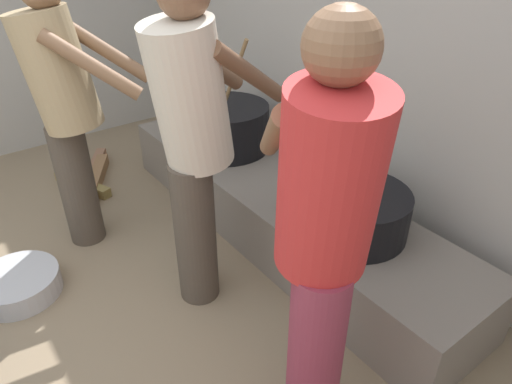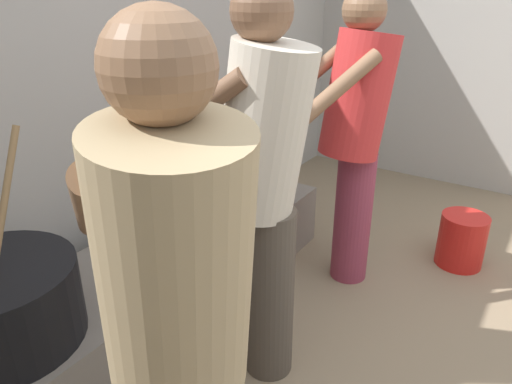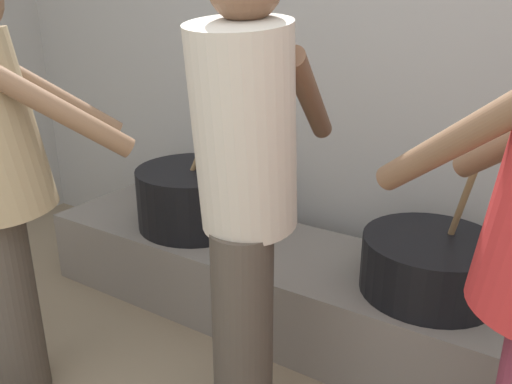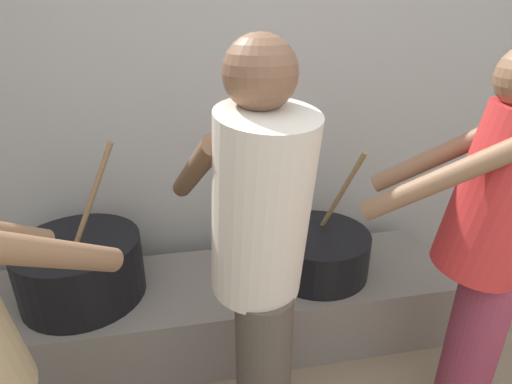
# 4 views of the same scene
# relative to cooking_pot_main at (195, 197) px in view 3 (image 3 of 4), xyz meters

# --- Properties ---
(block_enclosure_rear) EXTENTS (5.34, 0.20, 2.36)m
(block_enclosure_rear) POSITION_rel_cooking_pot_main_xyz_m (0.86, 0.51, 0.67)
(block_enclosure_rear) COLOR #ADA8A0
(block_enclosure_rear) RESTS_ON ground_plane
(hearth_ledge) EXTENTS (2.57, 0.60, 0.36)m
(hearth_ledge) POSITION_rel_cooking_pot_main_xyz_m (0.58, -0.01, -0.33)
(hearth_ledge) COLOR slate
(hearth_ledge) RESTS_ON ground_plane
(cooking_pot_main) EXTENTS (0.56, 0.56, 0.74)m
(cooking_pot_main) POSITION_rel_cooking_pot_main_xyz_m (0.00, 0.00, 0.00)
(cooking_pot_main) COLOR black
(cooking_pot_main) RESTS_ON hearth_ledge
(cooking_pot_secondary) EXTENTS (0.52, 0.52, 0.67)m
(cooking_pot_secondary) POSITION_rel_cooking_pot_main_xyz_m (1.16, -0.02, -0.03)
(cooking_pot_secondary) COLOR black
(cooking_pot_secondary) RESTS_ON hearth_ledge
(cook_in_cream_shirt) EXTENTS (0.46, 0.71, 1.56)m
(cook_in_cream_shirt) POSITION_rel_cooking_pot_main_xyz_m (0.72, -0.63, 0.38)
(cook_in_cream_shirt) COLOR #4C4238
(cook_in_cream_shirt) RESTS_ON ground_plane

